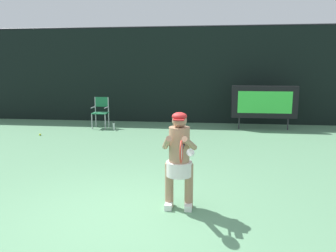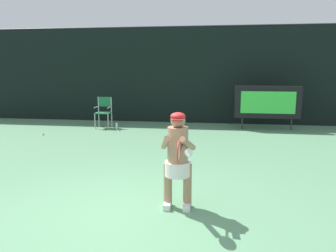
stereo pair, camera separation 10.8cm
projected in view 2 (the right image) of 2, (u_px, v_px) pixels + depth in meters
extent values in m
cube|color=#588A63|center=(117.00, 219.00, 4.71)|extent=(18.00, 22.00, 0.02)
cube|color=black|center=(181.00, 76.00, 12.68)|extent=(18.00, 0.12, 3.60)
cylinder|color=#38383D|center=(181.00, 26.00, 12.36)|extent=(18.00, 0.05, 0.05)
cube|color=black|center=(268.00, 102.00, 11.27)|extent=(2.20, 0.20, 1.10)
cube|color=#3AD343|center=(268.00, 103.00, 11.16)|extent=(1.80, 0.01, 0.75)
cylinder|color=#2D2D33|center=(242.00, 123.00, 11.51)|extent=(0.05, 0.05, 0.40)
cylinder|color=#2D2D33|center=(291.00, 124.00, 11.28)|extent=(0.05, 0.05, 0.40)
cylinder|color=#B7B7BC|center=(95.00, 121.00, 11.56)|extent=(0.04, 0.04, 0.52)
cylinder|color=#B7B7BC|center=(108.00, 122.00, 11.49)|extent=(0.04, 0.04, 0.52)
cylinder|color=#B7B7BC|center=(99.00, 120.00, 11.96)|extent=(0.04, 0.04, 0.52)
cylinder|color=#B7B7BC|center=(112.00, 120.00, 11.89)|extent=(0.04, 0.04, 0.52)
cube|color=#1E6C42|center=(103.00, 113.00, 11.68)|extent=(0.52, 0.44, 0.03)
cylinder|color=#B7B7BC|center=(98.00, 105.00, 11.86)|extent=(0.04, 0.04, 0.56)
cylinder|color=#B7B7BC|center=(111.00, 105.00, 11.79)|extent=(0.04, 0.04, 0.56)
cube|color=#1E6C42|center=(105.00, 102.00, 11.81)|extent=(0.48, 0.02, 0.34)
cylinder|color=#B7B7BC|center=(96.00, 107.00, 11.68)|extent=(0.04, 0.44, 0.04)
cylinder|color=#B7B7BC|center=(110.00, 107.00, 11.61)|extent=(0.04, 0.44, 0.04)
cylinder|color=silver|center=(117.00, 126.00, 11.41)|extent=(0.07, 0.07, 0.24)
cylinder|color=black|center=(117.00, 122.00, 11.39)|extent=(0.03, 0.03, 0.03)
cube|color=white|center=(167.00, 205.00, 5.06)|extent=(0.11, 0.26, 0.09)
cube|color=white|center=(187.00, 206.00, 5.02)|extent=(0.11, 0.26, 0.09)
cylinder|color=#A37A5B|center=(168.00, 185.00, 5.06)|extent=(0.13, 0.13, 0.69)
cylinder|color=#A37A5B|center=(187.00, 186.00, 5.02)|extent=(0.13, 0.13, 0.69)
cylinder|color=white|center=(178.00, 169.00, 4.99)|extent=(0.39, 0.39, 0.22)
cylinder|color=#A37A5B|center=(178.00, 146.00, 4.93)|extent=(0.31, 0.31, 0.56)
sphere|color=#A37A5B|center=(178.00, 120.00, 4.86)|extent=(0.22, 0.22, 0.22)
ellipsoid|color=#B22323|center=(178.00, 116.00, 4.85)|extent=(0.22, 0.22, 0.12)
cube|color=#B22323|center=(177.00, 120.00, 4.76)|extent=(0.17, 0.12, 0.02)
cylinder|color=#A37A5B|center=(165.00, 143.00, 4.78)|extent=(0.21, 0.51, 0.30)
cylinder|color=#A37A5B|center=(188.00, 144.00, 4.73)|extent=(0.21, 0.51, 0.30)
cylinder|color=white|center=(189.00, 153.00, 4.63)|extent=(0.13, 0.12, 0.12)
cylinder|color=black|center=(181.00, 147.00, 4.66)|extent=(0.03, 0.28, 0.03)
torus|color=red|center=(179.00, 152.00, 4.37)|extent=(0.02, 0.31, 0.31)
ellipsoid|color=silver|center=(179.00, 152.00, 4.37)|extent=(0.01, 0.26, 0.26)
sphere|color=#CCDB3D|center=(43.00, 134.00, 10.50)|extent=(0.07, 0.07, 0.07)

